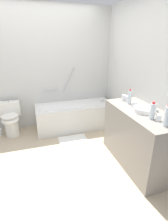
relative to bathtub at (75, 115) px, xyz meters
The scene contains 16 objects.
ground_plane 1.21m from the bathtub, 124.47° to the right, with size 4.15×4.15×0.00m, color #C1AD8E.
wall_back_tiled 1.23m from the bathtub, 149.64° to the left, with size 3.55×0.10×2.50m, color silver.
wall_right_mirror 1.67m from the bathtub, 45.24° to the right, with size 0.10×3.01×2.50m, color silver.
bathtub is the anchor object (origin of this frame).
toilet 1.33m from the bathtub, behind, with size 0.40×0.53×0.68m.
vanity_counter 1.62m from the bathtub, 67.35° to the right, with size 0.57×1.29×0.87m, color gray.
sink_basin 1.76m from the bathtub, 68.15° to the right, with size 0.28×0.28×0.07m, color white.
sink_faucet 1.83m from the bathtub, 62.79° to the right, with size 0.10×0.15×0.07m.
water_bottle_0 1.48m from the bathtub, 62.17° to the right, with size 0.06×0.06×0.23m.
water_bottle_1 1.97m from the bathtub, 72.14° to the right, with size 0.07×0.07×0.22m.
water_bottle_2 2.19m from the bathtub, 73.43° to the right, with size 0.07×0.07×0.26m.
drinking_glass_0 2.04m from the bathtub, 71.81° to the right, with size 0.07×0.07×0.08m, color white.
drinking_glass_1 1.58m from the bathtub, 66.12° to the right, with size 0.07×0.07×0.08m, color white.
drinking_glass_2 1.32m from the bathtub, 58.34° to the right, with size 0.07×0.07×0.10m, color white.
drinking_glass_3 1.39m from the bathtub, 59.53° to the right, with size 0.08×0.08×0.10m, color white.
bath_mat 0.66m from the bathtub, 108.35° to the right, with size 0.55×0.37×0.01m, color white.
Camera 1 is at (-0.19, -2.46, 1.77)m, focal length 27.64 mm.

